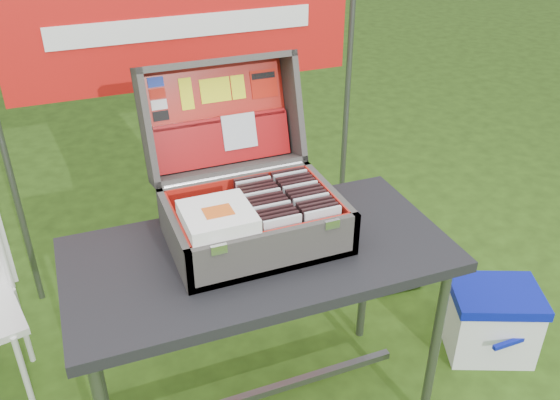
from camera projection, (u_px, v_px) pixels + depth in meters
name	position (u px, v px, depth m)	size (l,w,h in m)	color
table	(261.00, 339.00, 2.20)	(1.29, 0.65, 0.81)	black
table_top	(259.00, 255.00, 2.01)	(1.29, 0.65, 0.04)	black
table_leg_fr	(435.00, 348.00, 2.19)	(0.04, 0.04, 0.77)	#59595B
table_leg_bl	(91.00, 338.00, 2.23)	(0.04, 0.04, 0.77)	#59595B
table_leg_br	(365.00, 268.00, 2.61)	(0.04, 0.04, 0.77)	#59595B
table_brace	(262.00, 393.00, 2.34)	(1.14, 0.03, 0.03)	#59595B
suitcase	(248.00, 165.00, 1.96)	(0.58, 0.57, 0.53)	#5F5C58
suitcase_base_bottom	(255.00, 238.00, 2.04)	(0.58, 0.41, 0.02)	#5F5C58
suitcase_base_wall_front	(276.00, 252.00, 1.85)	(0.58, 0.02, 0.15)	#5F5C58
suitcase_base_wall_back	(237.00, 195.00, 2.16)	(0.58, 0.02, 0.15)	#5F5C58
suitcase_base_wall_left	(174.00, 238.00, 1.92)	(0.02, 0.41, 0.15)	#5F5C58
suitcase_base_wall_right	(329.00, 206.00, 2.10)	(0.02, 0.41, 0.15)	#5F5C58
suitcase_liner_floor	(255.00, 234.00, 2.03)	(0.53, 0.37, 0.01)	red
suitcase_latch_left	(219.00, 249.00, 1.75)	(0.05, 0.01, 0.03)	silver
suitcase_latch_right	(332.00, 224.00, 1.87)	(0.05, 0.01, 0.03)	silver
suitcase_hinge	(235.00, 175.00, 2.13)	(0.02, 0.02, 0.52)	silver
suitcase_lid_back	(217.00, 115.00, 2.21)	(0.58, 0.41, 0.02)	#5F5C58
suitcase_lid_rim_far	(215.00, 62.00, 2.11)	(0.58, 0.02, 0.15)	#5F5C58
suitcase_lid_rim_near	(229.00, 169.00, 2.20)	(0.58, 0.02, 0.15)	#5F5C58
suitcase_lid_rim_left	(146.00, 128.00, 2.06)	(0.02, 0.41, 0.15)	#5F5C58
suitcase_lid_rim_right	(292.00, 106.00, 2.24)	(0.02, 0.41, 0.15)	#5F5C58
suitcase_lid_liner	(218.00, 115.00, 2.20)	(0.53, 0.36, 0.01)	red
suitcase_liner_wall_front	(274.00, 247.00, 1.86)	(0.53, 0.01, 0.13)	red
suitcase_liner_wall_back	(238.00, 194.00, 2.15)	(0.53, 0.01, 0.13)	red
suitcase_liner_wall_left	(178.00, 235.00, 1.92)	(0.01, 0.37, 0.13)	red
suitcase_liner_wall_right	(325.00, 204.00, 2.09)	(0.01, 0.37, 0.13)	red
suitcase_lid_pocket	(223.00, 142.00, 2.21)	(0.51, 0.17, 0.03)	#8E0709
suitcase_pocket_edge	(221.00, 120.00, 2.18)	(0.50, 0.02, 0.02)	#8E0709
suitcase_pocket_cd	(239.00, 131.00, 2.20)	(0.13, 0.13, 0.01)	silver
lid_sticker_cc_a	(156.00, 82.00, 2.09)	(0.06, 0.04, 0.00)	#1933B2
lid_sticker_cc_b	(157.00, 93.00, 2.10)	(0.06, 0.04, 0.00)	#BA1405
lid_sticker_cc_c	(159.00, 105.00, 2.11)	(0.06, 0.04, 0.00)	white
lid_sticker_cc_d	(161.00, 116.00, 2.12)	(0.06, 0.04, 0.00)	black
lid_card_neon_tall	(186.00, 94.00, 2.14)	(0.05, 0.11, 0.00)	yellow
lid_card_neon_main	(215.00, 90.00, 2.17)	(0.11, 0.09, 0.00)	yellow
lid_card_neon_small	(238.00, 87.00, 2.20)	(0.05, 0.09, 0.00)	yellow
lid_sticker_band	(264.00, 84.00, 2.23)	(0.10, 0.10, 0.00)	#BA1405
lid_sticker_band_bar	(263.00, 76.00, 2.23)	(0.09, 0.02, 0.00)	black
cd_left_0	(282.00, 237.00, 1.88)	(0.13, 0.01, 0.15)	silver
cd_left_1	(280.00, 234.00, 1.90)	(0.13, 0.01, 0.15)	black
cd_left_2	(277.00, 230.00, 1.92)	(0.13, 0.01, 0.15)	black
cd_left_3	(275.00, 227.00, 1.93)	(0.13, 0.01, 0.15)	black
cd_left_4	(272.00, 223.00, 1.95)	(0.13, 0.01, 0.15)	silver
cd_left_5	(270.00, 220.00, 1.97)	(0.13, 0.01, 0.15)	black
cd_left_6	(267.00, 216.00, 1.99)	(0.13, 0.01, 0.15)	black
cd_left_7	(265.00, 213.00, 2.01)	(0.13, 0.01, 0.15)	black
cd_left_8	(263.00, 210.00, 2.02)	(0.13, 0.01, 0.15)	silver
cd_left_9	(260.00, 207.00, 2.04)	(0.13, 0.01, 0.15)	black
cd_left_10	(258.00, 204.00, 2.06)	(0.13, 0.01, 0.15)	black
cd_left_11	(256.00, 201.00, 2.08)	(0.13, 0.01, 0.15)	black
cd_left_12	(254.00, 198.00, 2.10)	(0.13, 0.01, 0.15)	silver
cd_left_13	(252.00, 195.00, 2.12)	(0.13, 0.01, 0.15)	black
cd_right_0	(322.00, 229.00, 1.92)	(0.13, 0.01, 0.15)	silver
cd_right_1	(319.00, 225.00, 1.94)	(0.13, 0.01, 0.15)	black
cd_right_2	(316.00, 222.00, 1.96)	(0.13, 0.01, 0.15)	black
cd_right_3	(313.00, 218.00, 1.98)	(0.13, 0.01, 0.15)	black
cd_right_4	(311.00, 215.00, 2.00)	(0.13, 0.01, 0.15)	silver
cd_right_5	(308.00, 212.00, 2.01)	(0.13, 0.01, 0.15)	black
cd_right_6	(305.00, 209.00, 2.03)	(0.13, 0.01, 0.15)	black
cd_right_7	(303.00, 205.00, 2.05)	(0.13, 0.01, 0.15)	black
cd_right_8	(300.00, 202.00, 2.07)	(0.13, 0.01, 0.15)	silver
cd_right_9	(297.00, 199.00, 2.09)	(0.13, 0.01, 0.15)	black
cd_right_10	(295.00, 196.00, 2.11)	(0.13, 0.01, 0.15)	black
cd_right_11	(292.00, 193.00, 2.12)	(0.13, 0.01, 0.15)	black
cd_right_12	(290.00, 190.00, 2.14)	(0.13, 0.01, 0.15)	silver
cd_right_13	(288.00, 188.00, 2.16)	(0.13, 0.01, 0.15)	black
songbook_0	(218.00, 222.00, 1.86)	(0.22, 0.22, 0.01)	white
songbook_1	(218.00, 220.00, 1.85)	(0.22, 0.22, 0.01)	white
songbook_2	(218.00, 219.00, 1.85)	(0.22, 0.22, 0.01)	white
songbook_3	(218.00, 218.00, 1.85)	(0.22, 0.22, 0.01)	white
songbook_4	(218.00, 216.00, 1.85)	(0.22, 0.22, 0.01)	white
songbook_5	(218.00, 215.00, 1.84)	(0.22, 0.22, 0.01)	white
songbook_6	(217.00, 214.00, 1.84)	(0.22, 0.22, 0.01)	white
songbook_7	(217.00, 212.00, 1.84)	(0.22, 0.22, 0.01)	white
songbook_8	(217.00, 211.00, 1.84)	(0.22, 0.22, 0.01)	white
songbook_graphic	(218.00, 211.00, 1.83)	(0.09, 0.07, 0.00)	#D85919
cooler	(491.00, 321.00, 2.64)	(0.38, 0.29, 0.33)	white
cooler_body	(490.00, 324.00, 2.65)	(0.36, 0.27, 0.29)	white
cooler_lid	(497.00, 295.00, 2.56)	(0.38, 0.29, 0.05)	#091498
cooler_handle	(515.00, 341.00, 2.51)	(0.23, 0.02, 0.02)	#091498
chair_leg_fr	(25.00, 376.00, 2.31)	(0.02, 0.02, 0.40)	silver
chair_leg_br	(23.00, 326.00, 2.56)	(0.02, 0.02, 0.40)	silver
chair_upright_right	(2.00, 250.00, 2.37)	(0.02, 0.02, 0.37)	silver
cardboard_box	(390.00, 259.00, 3.03)	(0.33, 0.05, 0.35)	#9F7853
banner_post_left	(3.00, 147.00, 2.61)	(0.03, 0.03, 1.70)	#59595B
banner_post_right	(347.00, 96.00, 3.15)	(0.03, 0.03, 1.70)	#59595B
banner	(184.00, 26.00, 2.64)	(1.60, 0.01, 0.55)	#B8120F
banner_text	(185.00, 27.00, 2.63)	(1.20, 0.00, 0.10)	white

